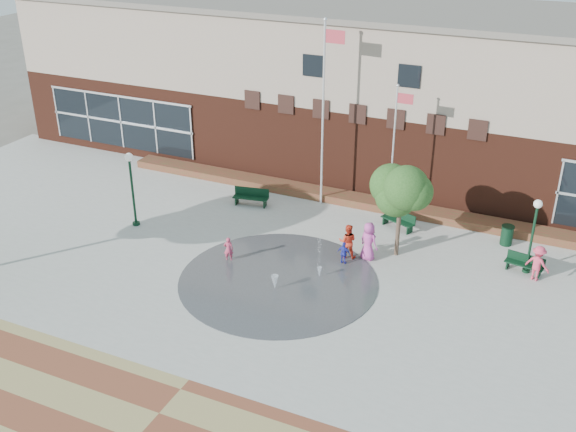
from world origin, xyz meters
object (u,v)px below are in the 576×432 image
at_px(child_splash, 229,249).
at_px(flagpole_left, 324,106).
at_px(trash_can, 507,235).
at_px(bench_left, 251,200).
at_px(flagpole_right, 394,147).

bearing_deg(child_splash, flagpole_left, -122.18).
height_order(trash_can, child_splash, child_splash).
xyz_separation_m(trash_can, child_splash, (-10.95, -6.65, 0.08)).
bearing_deg(bench_left, flagpole_right, 0.59).
distance_m(flagpole_left, flagpole_right, 4.04).
distance_m(flagpole_left, bench_left, 6.22).
xyz_separation_m(flagpole_left, trash_can, (9.44, -0.59, -4.80)).
bearing_deg(flagpole_right, bench_left, -166.96).
relative_size(bench_left, trash_can, 1.97).
bearing_deg(child_splash, trash_can, -169.08).
height_order(flagpole_right, trash_can, flagpole_right).
distance_m(flagpole_right, trash_can, 6.61).
bearing_deg(trash_can, flagpole_right, 177.68).
bearing_deg(flagpole_right, flagpole_left, 176.61).
height_order(bench_left, child_splash, child_splash).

